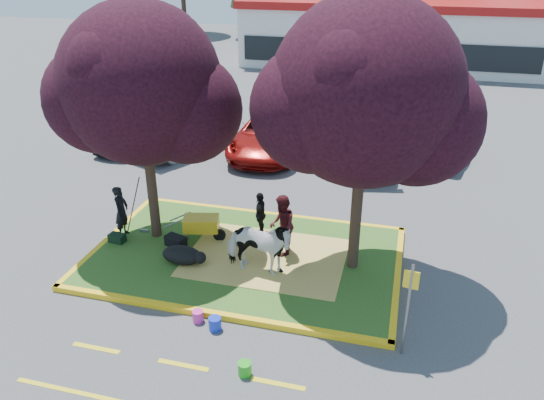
% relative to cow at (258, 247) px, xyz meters
% --- Properties ---
extents(ground, '(90.00, 90.00, 0.00)m').
position_rel_cow_xyz_m(ground, '(-0.62, 0.78, -0.92)').
color(ground, '#424244').
rests_on(ground, ground).
extents(median_island, '(8.00, 5.00, 0.15)m').
position_rel_cow_xyz_m(median_island, '(-0.62, 0.78, -0.84)').
color(median_island, '#2D581B').
rests_on(median_island, ground).
extents(curb_near, '(8.30, 0.16, 0.15)m').
position_rel_cow_xyz_m(curb_near, '(-0.62, -1.80, -0.84)').
color(curb_near, yellow).
rests_on(curb_near, ground).
extents(curb_far, '(8.30, 0.16, 0.15)m').
position_rel_cow_xyz_m(curb_far, '(-0.62, 3.36, -0.84)').
color(curb_far, yellow).
rests_on(curb_far, ground).
extents(curb_left, '(0.16, 5.30, 0.15)m').
position_rel_cow_xyz_m(curb_left, '(-4.70, 0.78, -0.84)').
color(curb_left, yellow).
rests_on(curb_left, ground).
extents(curb_right, '(0.16, 5.30, 0.15)m').
position_rel_cow_xyz_m(curb_right, '(3.46, 0.78, -0.84)').
color(curb_right, yellow).
rests_on(curb_right, ground).
extents(straw_bedding, '(4.20, 3.00, 0.01)m').
position_rel_cow_xyz_m(straw_bedding, '(-0.02, 0.78, -0.76)').
color(straw_bedding, '#DFCC5C').
rests_on(straw_bedding, median_island).
extents(tree_purple_left, '(5.06, 4.20, 6.51)m').
position_rel_cow_xyz_m(tree_purple_left, '(-3.40, 1.16, 3.44)').
color(tree_purple_left, black).
rests_on(tree_purple_left, median_island).
extents(tree_purple_right, '(5.30, 4.40, 6.82)m').
position_rel_cow_xyz_m(tree_purple_right, '(2.31, 0.96, 3.64)').
color(tree_purple_right, black).
rests_on(tree_purple_right, median_island).
extents(fire_lane_stripe_a, '(1.10, 0.12, 0.01)m').
position_rel_cow_xyz_m(fire_lane_stripe_a, '(-2.62, -3.42, -0.91)').
color(fire_lane_stripe_a, yellow).
rests_on(fire_lane_stripe_a, ground).
extents(fire_lane_stripe_b, '(1.10, 0.12, 0.01)m').
position_rel_cow_xyz_m(fire_lane_stripe_b, '(-0.62, -3.42, -0.91)').
color(fire_lane_stripe_b, yellow).
rests_on(fire_lane_stripe_b, ground).
extents(fire_lane_stripe_c, '(1.10, 0.12, 0.01)m').
position_rel_cow_xyz_m(fire_lane_stripe_c, '(1.38, -3.42, -0.91)').
color(fire_lane_stripe_c, yellow).
rests_on(fire_lane_stripe_c, ground).
extents(retail_building, '(20.40, 8.40, 4.40)m').
position_rel_cow_xyz_m(retail_building, '(1.38, 28.76, 1.33)').
color(retail_building, silver).
rests_on(retail_building, ground).
extents(cow, '(1.85, 0.90, 1.53)m').
position_rel_cow_xyz_m(cow, '(0.00, 0.00, 0.00)').
color(cow, silver).
rests_on(cow, median_island).
extents(calf, '(1.19, 0.83, 0.47)m').
position_rel_cow_xyz_m(calf, '(-2.08, -0.04, -0.53)').
color(calf, black).
rests_on(calf, median_island).
extents(handler, '(0.42, 0.59, 1.53)m').
position_rel_cow_xyz_m(handler, '(-4.32, 0.92, -0.00)').
color(handler, black).
rests_on(handler, median_island).
extents(visitor_a, '(0.83, 0.96, 1.71)m').
position_rel_cow_xyz_m(visitor_a, '(0.34, 1.10, 0.09)').
color(visitor_a, '#441318').
rests_on(visitor_a, median_island).
extents(visitor_b, '(0.39, 0.81, 1.34)m').
position_rel_cow_xyz_m(visitor_b, '(-0.50, 1.95, -0.10)').
color(visitor_b, black).
rests_on(visitor_b, median_island).
extents(wheelbarrow, '(1.76, 0.81, 0.67)m').
position_rel_cow_xyz_m(wheelbarrow, '(-2.06, 1.33, -0.31)').
color(wheelbarrow, black).
rests_on(wheelbarrow, median_island).
extents(gear_bag_dark, '(0.65, 0.48, 0.30)m').
position_rel_cow_xyz_m(gear_bag_dark, '(-2.62, 0.73, -0.62)').
color(gear_bag_dark, black).
rests_on(gear_bag_dark, median_island).
extents(gear_bag_green, '(0.48, 0.33, 0.24)m').
position_rel_cow_xyz_m(gear_bag_green, '(-4.32, 0.52, -0.65)').
color(gear_bag_green, black).
rests_on(gear_bag_green, median_island).
extents(sign_post, '(0.31, 0.08, 2.20)m').
position_rel_cow_xyz_m(sign_post, '(3.68, -1.92, 0.42)').
color(sign_post, slate).
rests_on(sign_post, ground).
extents(bucket_green, '(0.35, 0.35, 0.29)m').
position_rel_cow_xyz_m(bucket_green, '(0.68, -3.35, -0.77)').
color(bucket_green, green).
rests_on(bucket_green, ground).
extents(bucket_pink, '(0.30, 0.30, 0.27)m').
position_rel_cow_xyz_m(bucket_pink, '(-0.85, -2.02, -0.78)').
color(bucket_pink, '#E83399').
rests_on(bucket_pink, ground).
extents(bucket_blue, '(0.35, 0.35, 0.31)m').
position_rel_cow_xyz_m(bucket_blue, '(-0.38, -2.19, -0.76)').
color(bucket_blue, '#1933CC').
rests_on(bucket_blue, ground).
extents(car_black, '(2.03, 4.37, 1.45)m').
position_rel_cow_xyz_m(car_black, '(-7.90, 8.33, -0.19)').
color(car_black, black).
rests_on(car_black, ground).
extents(car_silver, '(3.25, 4.97, 1.55)m').
position_rel_cow_xyz_m(car_silver, '(-5.57, 8.33, -0.14)').
color(car_silver, '#979B9F').
rests_on(car_silver, ground).
extents(car_red, '(2.71, 5.65, 1.55)m').
position_rel_cow_xyz_m(car_red, '(-2.12, 9.05, -0.14)').
color(car_red, maroon).
rests_on(car_red, ground).
extents(car_white, '(3.03, 5.40, 1.48)m').
position_rel_cow_xyz_m(car_white, '(1.76, 8.93, -0.18)').
color(car_white, silver).
rests_on(car_white, ground).
extents(car_grey, '(1.88, 3.82, 1.21)m').
position_rel_cow_xyz_m(car_grey, '(4.90, 9.91, -0.31)').
color(car_grey, '#585A60').
rests_on(car_grey, ground).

